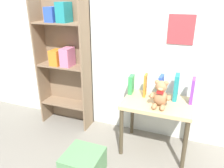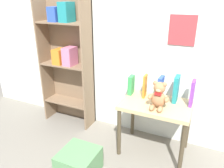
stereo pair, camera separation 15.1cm
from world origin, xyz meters
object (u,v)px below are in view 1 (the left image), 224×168
(book_standing_green, at_px, (131,84))
(storage_bin, at_px, (83,164))
(book_standing_blue, at_px, (161,86))
(book_standing_teal, at_px, (176,87))
(bookshelf_side, at_px, (64,57))
(book_standing_orange, at_px, (145,85))
(teddy_bear, at_px, (160,95))
(book_standing_purple, at_px, (192,91))
(display_table, at_px, (157,109))

(book_standing_green, height_order, storage_bin, book_standing_green)
(book_standing_blue, xyz_separation_m, book_standing_teal, (0.15, -0.00, 0.01))
(book_standing_blue, distance_m, book_standing_teal, 0.15)
(book_standing_green, height_order, book_standing_teal, book_standing_teal)
(bookshelf_side, height_order, book_standing_blue, bookshelf_side)
(book_standing_teal, height_order, storage_bin, book_standing_teal)
(book_standing_orange, relative_size, storage_bin, 0.70)
(teddy_bear, height_order, storage_bin, teddy_bear)
(book_standing_blue, bearing_deg, book_standing_purple, -1.81)
(bookshelf_side, distance_m, storage_bin, 1.22)
(book_standing_orange, xyz_separation_m, storage_bin, (-0.37, -0.68, -0.55))
(book_standing_blue, relative_size, book_standing_purple, 0.92)
(book_standing_blue, relative_size, storage_bin, 0.69)
(teddy_bear, height_order, book_standing_orange, teddy_bear)
(display_table, relative_size, book_standing_blue, 2.91)
(storage_bin, bearing_deg, bookshelf_side, 128.48)
(book_standing_orange, height_order, book_standing_purple, book_standing_purple)
(storage_bin, bearing_deg, display_table, 48.42)
(book_standing_green, xyz_separation_m, book_standing_orange, (0.15, -0.01, 0.02))
(bookshelf_side, relative_size, book_standing_purple, 6.09)
(book_standing_teal, bearing_deg, book_standing_blue, 178.97)
(bookshelf_side, distance_m, teddy_bear, 1.20)
(bookshelf_side, relative_size, book_standing_teal, 5.85)
(book_standing_purple, height_order, storage_bin, book_standing_purple)
(book_standing_green, height_order, book_standing_orange, book_standing_orange)
(storage_bin, bearing_deg, book_standing_teal, 46.54)
(bookshelf_side, bearing_deg, display_table, -8.72)
(book_standing_blue, bearing_deg, bookshelf_side, 179.72)
(book_standing_orange, distance_m, book_standing_teal, 0.30)
(book_standing_teal, bearing_deg, book_standing_green, -178.86)
(book_standing_green, relative_size, book_standing_blue, 0.86)
(bookshelf_side, distance_m, book_standing_blue, 1.14)
(book_standing_green, relative_size, book_standing_purple, 0.79)
(bookshelf_side, bearing_deg, book_standing_orange, -4.58)
(display_table, height_order, book_standing_green, book_standing_green)
(book_standing_teal, distance_m, book_standing_purple, 0.15)
(book_standing_purple, relative_size, storage_bin, 0.74)
(display_table, height_order, book_standing_teal, book_standing_teal)
(book_standing_blue, height_order, storage_bin, book_standing_blue)
(book_standing_orange, bearing_deg, storage_bin, -121.26)
(teddy_bear, relative_size, storage_bin, 0.76)
(display_table, relative_size, book_standing_green, 3.38)
(book_standing_blue, bearing_deg, book_standing_teal, 1.95)
(book_standing_orange, xyz_separation_m, book_standing_blue, (0.15, 0.03, -0.00))
(book_standing_blue, relative_size, book_standing_teal, 0.88)
(display_table, bearing_deg, book_standing_orange, 147.71)
(teddy_bear, relative_size, book_standing_orange, 1.09)
(book_standing_purple, bearing_deg, book_standing_blue, 176.89)
(book_standing_orange, bearing_deg, display_table, -34.96)
(display_table, bearing_deg, storage_bin, -131.58)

